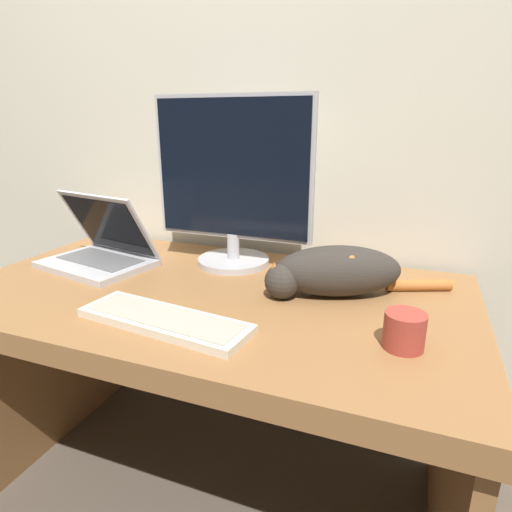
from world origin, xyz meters
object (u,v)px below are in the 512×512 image
laptop (101,251)px  external_keyboard (164,320)px  monitor (232,184)px  coffee_mug (404,331)px  cat (334,271)px

laptop → external_keyboard: 0.52m
monitor → laptop: bearing=-157.3°
monitor → coffee_mug: bearing=-34.2°
laptop → external_keyboard: (0.43, -0.30, -0.04)m
coffee_mug → external_keyboard: bearing=-170.5°
laptop → cat: bearing=12.9°
cat → coffee_mug: (0.19, -0.23, -0.03)m
monitor → coffee_mug: 0.71m
external_keyboard → coffee_mug: (0.52, 0.09, 0.03)m
external_keyboard → coffee_mug: coffee_mug is taller
laptop → coffee_mug: size_ratio=4.42×
monitor → cat: (0.36, -0.15, -0.19)m
laptop → coffee_mug: bearing=-1.0°
external_keyboard → laptop: bearing=152.1°
laptop → coffee_mug: (0.95, -0.21, -0.01)m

